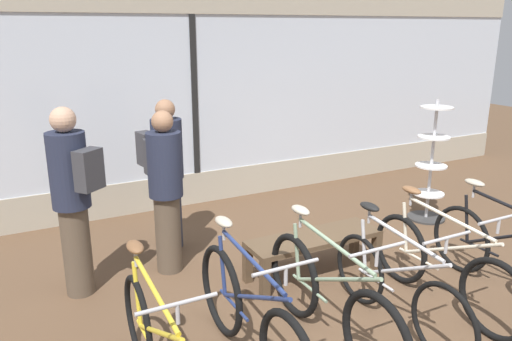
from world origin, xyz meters
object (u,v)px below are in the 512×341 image
at_px(bicycle_center_right, 396,287).
at_px(customer_near_rack, 73,197).
at_px(customer_by_window, 167,170).
at_px(bicycle_far_right, 502,254).
at_px(bicycle_center_left, 330,301).
at_px(accessory_rack, 431,171).
at_px(bicycle_left, 250,319).
at_px(display_bench, 314,243).
at_px(customer_mid_floor, 165,187).
at_px(bicycle_right, 442,267).

distance_m(bicycle_center_right, customer_near_rack, 2.93).
bearing_deg(customer_by_window, bicycle_far_right, -44.33).
height_order(bicycle_far_right, customer_by_window, customer_by_window).
bearing_deg(bicycle_center_left, accessory_rack, 31.03).
relative_size(bicycle_center_left, accessory_rack, 1.15).
bearing_deg(bicycle_left, bicycle_far_right, -2.01).
bearing_deg(customer_by_window, bicycle_left, -93.41).
relative_size(bicycle_left, display_bench, 1.30).
distance_m(bicycle_left, bicycle_center_right, 1.31).
bearing_deg(accessory_rack, bicycle_left, -154.81).
distance_m(bicycle_left, bicycle_far_right, 2.61).
bearing_deg(bicycle_left, bicycle_center_right, -3.99).
bearing_deg(customer_by_window, accessory_rack, -12.38).
relative_size(bicycle_left, bicycle_far_right, 1.09).
height_order(bicycle_center_right, customer_mid_floor, customer_mid_floor).
bearing_deg(customer_near_rack, bicycle_left, -61.35).
height_order(bicycle_left, bicycle_center_right, bicycle_left).
height_order(bicycle_center_left, bicycle_right, bicycle_center_left).
relative_size(bicycle_left, bicycle_right, 1.04).
height_order(accessory_rack, customer_mid_floor, customer_mid_floor).
xyz_separation_m(customer_near_rack, customer_by_window, (1.07, 0.62, -0.05)).
relative_size(bicycle_far_right, customer_mid_floor, 1.00).
bearing_deg(bicycle_left, customer_mid_floor, 91.48).
bearing_deg(bicycle_far_right, accessory_rack, 64.72).
distance_m(customer_near_rack, customer_mid_floor, 0.89).
height_order(bicycle_center_left, accessory_rack, accessory_rack).
xyz_separation_m(display_bench, customer_by_window, (-1.08, 1.33, 0.56)).
xyz_separation_m(bicycle_center_left, customer_by_window, (-0.53, 2.37, 0.52)).
distance_m(bicycle_far_right, display_bench, 1.76).
relative_size(customer_near_rack, customer_mid_floor, 1.07).
xyz_separation_m(bicycle_right, customer_by_window, (-1.77, 2.34, 0.53)).
bearing_deg(bicycle_right, bicycle_center_right, -172.90).
bearing_deg(accessory_rack, bicycle_right, -132.89).
relative_size(bicycle_left, customer_by_window, 1.07).
xyz_separation_m(display_bench, customer_near_rack, (-2.15, 0.71, 0.61)).
bearing_deg(bicycle_right, accessory_rack, 47.11).
height_order(bicycle_right, bicycle_far_right, bicycle_far_right).
distance_m(bicycle_far_right, customer_near_rack, 4.01).
distance_m(accessory_rack, display_bench, 2.29).
distance_m(customer_near_rack, customer_by_window, 1.24).
bearing_deg(display_bench, bicycle_right, -55.91).
relative_size(accessory_rack, display_bench, 1.13).
distance_m(bicycle_left, accessory_rack, 3.78).
xyz_separation_m(accessory_rack, customer_by_window, (-3.27, 0.72, 0.26)).
height_order(bicycle_center_right, bicycle_right, bicycle_right).
xyz_separation_m(bicycle_right, customer_mid_floor, (-1.95, 1.81, 0.52)).
relative_size(bicycle_center_left, customer_by_window, 1.07).
height_order(bicycle_center_right, customer_near_rack, customer_near_rack).
bearing_deg(bicycle_right, bicycle_left, 179.50).
bearing_deg(bicycle_far_right, display_bench, 141.99).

